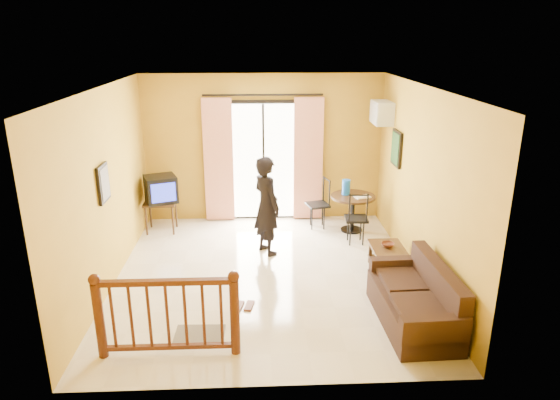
{
  "coord_description": "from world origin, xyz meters",
  "views": [
    {
      "loc": [
        -0.13,
        -6.8,
        3.5
      ],
      "look_at": [
        0.21,
        0.2,
        1.14
      ],
      "focal_mm": 32.0,
      "sensor_mm": 36.0,
      "label": 1
    }
  ],
  "objects_px": {
    "coffee_table": "(389,258)",
    "standing_person": "(267,206)",
    "sofa": "(417,302)",
    "dining_table": "(353,203)",
    "television": "(161,189)"
  },
  "relations": [
    {
      "from": "coffee_table",
      "to": "standing_person",
      "type": "relative_size",
      "value": 0.54
    },
    {
      "from": "sofa",
      "to": "television",
      "type": "bearing_deg",
      "value": 136.54
    },
    {
      "from": "dining_table",
      "to": "standing_person",
      "type": "bearing_deg",
      "value": -151.06
    },
    {
      "from": "television",
      "to": "standing_person",
      "type": "bearing_deg",
      "value": -49.61
    },
    {
      "from": "television",
      "to": "standing_person",
      "type": "height_order",
      "value": "standing_person"
    },
    {
      "from": "coffee_table",
      "to": "television",
      "type": "bearing_deg",
      "value": 152.82
    },
    {
      "from": "sofa",
      "to": "standing_person",
      "type": "xyz_separation_m",
      "value": [
        -1.83,
        2.25,
        0.52
      ]
    },
    {
      "from": "standing_person",
      "to": "coffee_table",
      "type": "bearing_deg",
      "value": -146.36
    },
    {
      "from": "coffee_table",
      "to": "sofa",
      "type": "relative_size",
      "value": 0.52
    },
    {
      "from": "dining_table",
      "to": "standing_person",
      "type": "distance_m",
      "value": 1.84
    },
    {
      "from": "television",
      "to": "dining_table",
      "type": "bearing_deg",
      "value": -23.45
    },
    {
      "from": "sofa",
      "to": "standing_person",
      "type": "distance_m",
      "value": 2.95
    },
    {
      "from": "dining_table",
      "to": "coffee_table",
      "type": "bearing_deg",
      "value": -82.34
    },
    {
      "from": "coffee_table",
      "to": "standing_person",
      "type": "distance_m",
      "value": 2.11
    },
    {
      "from": "sofa",
      "to": "coffee_table",
      "type": "bearing_deg",
      "value": 88.03
    }
  ]
}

